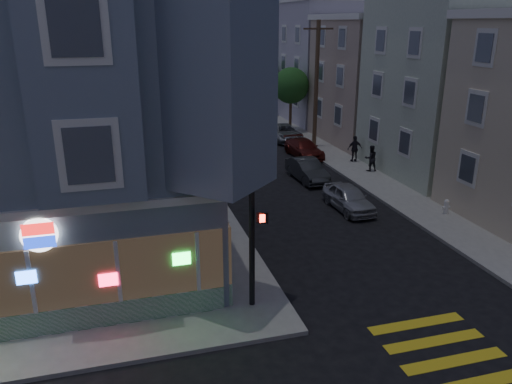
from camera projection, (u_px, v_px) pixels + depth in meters
name	position (u px, v px, depth m)	size (l,w,h in m)	color
sidewalk_ne	(449.00, 141.00, 39.33)	(24.00, 42.00, 0.15)	gray
corner_building	(9.00, 110.00, 19.15)	(14.60, 14.60, 11.40)	slate
row_house_b	(481.00, 84.00, 30.34)	(12.00, 8.60, 10.50)	#B1C2A8
row_house_c	(401.00, 81.00, 38.78)	(12.00, 8.60, 9.00)	tan
row_house_d	(351.00, 62.00, 46.74)	(12.00, 8.60, 10.50)	#B1ABBC
utility_pole	(316.00, 83.00, 35.92)	(2.20, 0.30, 9.00)	#4C3826
street_tree_near	(291.00, 86.00, 41.72)	(3.00, 3.00, 5.30)	#4C3826
street_tree_far	(264.00, 76.00, 49.01)	(3.00, 3.00, 5.30)	#4C3826
pedestrian_a	(371.00, 158.00, 31.03)	(0.79, 0.62, 1.63)	black
pedestrian_b	(355.00, 149.00, 33.12)	(1.01, 0.42, 1.72)	black
parked_car_a	(349.00, 198.00, 25.02)	(1.50, 3.73, 1.27)	#A6A8AE
parked_car_b	(307.00, 170.00, 29.71)	(1.36, 3.91, 1.29)	#313435
parked_car_c	(304.00, 148.00, 34.91)	(1.69, 4.16, 1.21)	#591814
parked_car_d	(285.00, 133.00, 39.72)	(2.10, 4.55, 1.27)	gray
traffic_signal	(254.00, 195.00, 15.16)	(0.73, 0.64, 5.74)	black
fire_hydrant	(446.00, 206.00, 24.20)	(0.42, 0.24, 0.73)	silver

